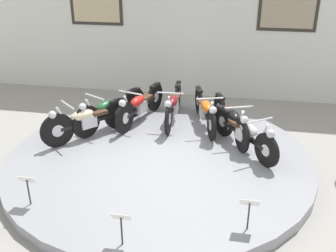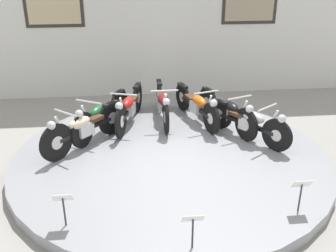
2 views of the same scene
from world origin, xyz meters
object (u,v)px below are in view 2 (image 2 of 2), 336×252
Objects in this scene: motorcycle_green at (101,115)px; motorcycle_red at (129,106)px; motorcycle_cream at (84,127)px; info_placard_front_right at (302,188)px; info_placard_front_left at (63,202)px; motorcycle_silver at (249,121)px; motorcycle_maroon at (163,103)px; motorcycle_black at (227,110)px; info_placard_front_centre at (193,223)px; motorcycle_orange at (197,105)px.

motorcycle_red is at bearing 35.47° from motorcycle_green.
motorcycle_green is (0.28, 0.56, -0.00)m from motorcycle_cream.
info_placard_front_left is at bearing 180.00° from info_placard_front_right.
motorcycle_cream is 3.06m from motorcycle_silver.
motorcycle_cream is at bearing -144.57° from motorcycle_maroon.
info_placard_front_left is 3.18m from info_placard_front_right.
motorcycle_black reaches higher than info_placard_front_right.
motorcycle_black is 3.66m from info_placard_front_centre.
motorcycle_cream is 0.81× the size of motorcycle_orange.
motorcycle_maroon reaches higher than motorcycle_orange.
motorcycle_red reaches higher than info_placard_front_centre.
info_placard_front_centre is at bearing -90.01° from motorcycle_maroon.
motorcycle_maroon is 3.93× the size of info_placard_front_centre.
motorcycle_maroon is 1.36m from motorcycle_black.
motorcycle_cream is at bearing 117.98° from info_placard_front_centre.
motorcycle_red is 0.72m from motorcycle_maroon.
motorcycle_maroon is at bearing 23.00° from motorcycle_green.
info_placard_front_right is (3.12, -2.29, -0.03)m from motorcycle_cream.
motorcycle_black is 1.16× the size of motorcycle_silver.
info_placard_front_centre is 1.00× the size of info_placard_front_right.
motorcycle_black is at bearing 11.24° from motorcycle_cream.
motorcycle_cream is 1.26m from motorcycle_red.
motorcycle_red is at bearing 168.56° from motorcycle_black.
info_placard_front_left is (-2.30, -3.24, -0.01)m from motorcycle_orange.
info_placard_front_centre is (1.25, -3.44, -0.03)m from motorcycle_green.
info_placard_front_left is at bearing -96.75° from motorcycle_green.
motorcycle_green is 1.36m from motorcycle_maroon.
motorcycle_maroon is 3.74m from info_placard_front_left.
motorcycle_orange is at bearing -0.07° from motorcycle_red.
motorcycle_cream reaches higher than motorcycle_black.
motorcycle_cream is 3.26m from info_placard_front_centre.
motorcycle_cream is 2.43m from motorcycle_orange.
info_placard_front_centre is at bearing -69.96° from motorcycle_green.
info_placard_front_left is at bearing -115.22° from motorcycle_maroon.
motorcycle_silver is 2.29m from info_placard_front_right.
motorcycle_orange reaches higher than info_placard_front_centre.
motorcycle_orange is 3.72× the size of info_placard_front_centre.
info_placard_front_right is (1.59, 0.59, 0.00)m from info_placard_front_centre.
motorcycle_maroon is 0.72m from motorcycle_orange.
motorcycle_silver is (1.53, -1.10, -0.02)m from motorcycle_maroon.
info_placard_front_centre is at bearing -110.00° from motorcycle_black.
motorcycle_green is 1.11× the size of motorcycle_silver.
motorcycle_cream is at bearing 179.89° from motorcycle_silver.
motorcycle_maroon reaches higher than motorcycle_black.
info_placard_front_right is at bearing -45.02° from motorcycle_green.
motorcycle_orange is at bearing 79.55° from info_placard_front_centre.
motorcycle_cream is 3.00× the size of info_placard_front_right.
motorcycle_red is 2.00m from motorcycle_black.
motorcycle_silver is (2.79, -0.56, -0.02)m from motorcycle_green.
motorcycle_green is at bearing 83.25° from info_placard_front_left.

